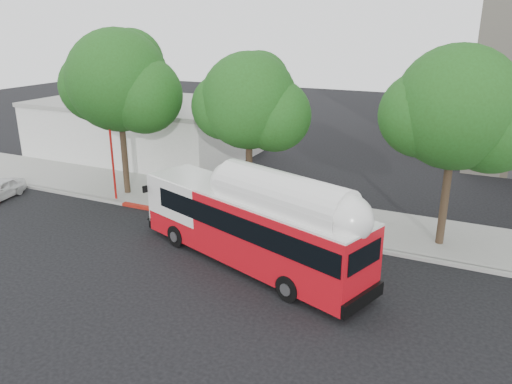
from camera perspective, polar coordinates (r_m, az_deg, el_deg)
ground at (r=22.37m, az=-5.21°, el=-7.64°), size 120.00×120.00×0.00m
sidewalk at (r=27.65m, az=1.55°, el=-2.10°), size 60.00×5.00×0.15m
curb_strip at (r=25.46m, az=-0.81°, el=-3.98°), size 60.00×0.30×0.15m
red_curb_segment at (r=26.81m, az=-6.59°, el=-2.89°), size 10.00×0.32×0.16m
street_tree_left at (r=29.72m, az=-14.68°, el=11.77°), size 6.67×5.80×9.74m
street_tree_mid at (r=25.99m, az=0.05°, el=9.89°), size 5.75×5.00×8.62m
street_tree_right at (r=23.36m, az=22.96°, el=8.28°), size 6.21×5.40×9.18m
low_commercial_bldg at (r=40.30m, az=-12.62°, el=7.20°), size 16.20×10.20×4.25m
transit_bus at (r=21.14m, az=-0.60°, el=-4.15°), size 12.20×6.07×3.60m
signal_pole at (r=29.75m, az=-16.05°, el=3.33°), size 0.13×0.44×4.63m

